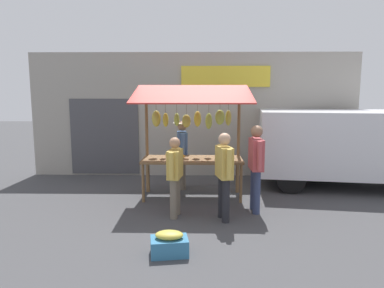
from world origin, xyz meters
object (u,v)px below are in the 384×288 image
(shopper_with_shopping_bag, at_px, (175,172))
(parked_van, at_px, (344,142))
(shopper_with_ponytail, at_px, (224,170))
(shopper_in_striped_shirt, at_px, (256,162))
(market_stall, at_px, (193,128))
(produce_crate_near, at_px, (169,244))
(vendor_with_sunhat, at_px, (182,149))

(shopper_with_shopping_bag, xyz_separation_m, parked_van, (-4.03, -2.24, 0.26))
(shopper_with_shopping_bag, xyz_separation_m, shopper_with_ponytail, (-0.90, 0.16, 0.07))
(shopper_with_shopping_bag, relative_size, shopper_in_striped_shirt, 0.89)
(shopper_with_shopping_bag, relative_size, shopper_with_ponytail, 0.94)
(shopper_in_striped_shirt, bearing_deg, shopper_with_ponytail, 124.15)
(market_stall, bearing_deg, parked_van, -166.15)
(shopper_with_shopping_bag, bearing_deg, shopper_with_ponytail, -90.64)
(shopper_with_shopping_bag, height_order, parked_van, parked_van)
(market_stall, height_order, parked_van, market_stall)
(market_stall, relative_size, produce_crate_near, 4.26)
(shopper_with_ponytail, xyz_separation_m, produce_crate_near, (0.88, 1.44, -0.77))
(shopper_with_ponytail, relative_size, shopper_in_striped_shirt, 0.95)
(market_stall, relative_size, shopper_with_ponytail, 1.55)
(market_stall, height_order, vendor_with_sunhat, market_stall)
(vendor_with_sunhat, relative_size, parked_van, 0.36)
(produce_crate_near, bearing_deg, shopper_with_ponytail, -121.49)
(parked_van, bearing_deg, market_stall, 21.67)
(vendor_with_sunhat, bearing_deg, market_stall, 14.71)
(shopper_with_ponytail, bearing_deg, parked_van, -64.58)
(shopper_with_ponytail, relative_size, produce_crate_near, 2.76)
(shopper_with_shopping_bag, distance_m, produce_crate_near, 1.75)
(market_stall, xyz_separation_m, shopper_in_striped_shirt, (-1.25, 1.00, -0.56))
(vendor_with_sunhat, height_order, shopper_with_ponytail, vendor_with_sunhat)
(parked_van, bearing_deg, shopper_with_shopping_bag, 36.85)
(shopper_with_ponytail, bearing_deg, vendor_with_sunhat, 9.70)
(parked_van, height_order, produce_crate_near, parked_van)
(shopper_with_shopping_bag, relative_size, parked_van, 0.33)
(shopper_with_ponytail, xyz_separation_m, parked_van, (-3.12, -2.40, 0.19))
(vendor_with_sunhat, bearing_deg, shopper_with_ponytail, 15.11)
(parked_van, distance_m, produce_crate_near, 5.63)
(vendor_with_sunhat, distance_m, shopper_with_ponytail, 2.32)
(shopper_in_striped_shirt, relative_size, parked_van, 0.37)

